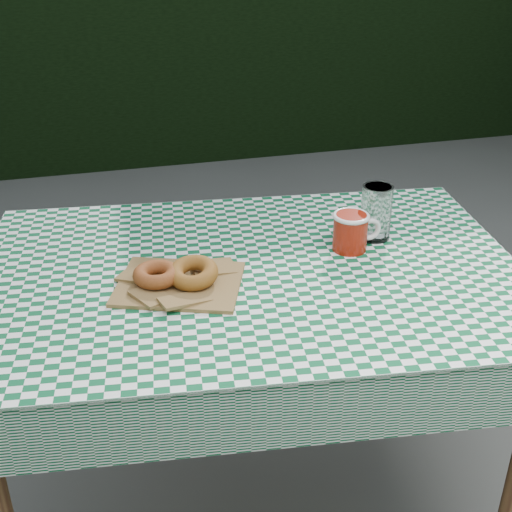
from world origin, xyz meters
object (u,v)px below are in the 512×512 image
(paper_bag, at_px, (179,283))
(drinking_glass, at_px, (376,212))
(table, at_px, (252,400))
(coffee_mug, at_px, (350,232))

(paper_bag, relative_size, drinking_glass, 1.93)
(drinking_glass, bearing_deg, table, -166.21)
(table, distance_m, drinking_glass, 0.57)
(table, relative_size, drinking_glass, 8.90)
(coffee_mug, height_order, drinking_glass, drinking_glass)
(table, bearing_deg, drinking_glass, 20.53)
(table, xyz_separation_m, drinking_glass, (0.34, 0.08, 0.45))
(paper_bag, xyz_separation_m, drinking_glass, (0.51, 0.11, 0.06))
(coffee_mug, distance_m, drinking_glass, 0.10)
(table, relative_size, paper_bag, 4.60)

